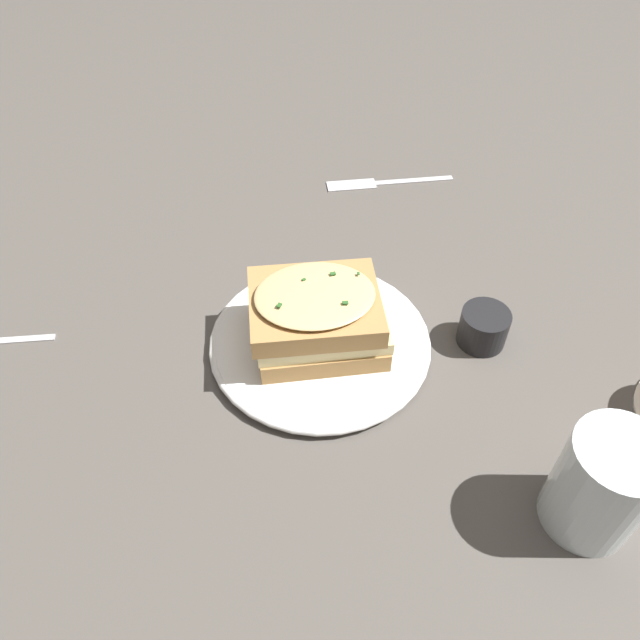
% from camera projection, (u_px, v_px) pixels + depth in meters
% --- Properties ---
extents(ground_plane, '(2.40, 2.40, 0.00)m').
position_uv_depth(ground_plane, '(338.00, 331.00, 0.66)').
color(ground_plane, '#514C47').
extents(dinner_plate, '(0.23, 0.23, 0.01)m').
position_uv_depth(dinner_plate, '(320.00, 342.00, 0.64)').
color(dinner_plate, white).
rests_on(dinner_plate, ground_plane).
extents(sandwich, '(0.14, 0.16, 0.07)m').
position_uv_depth(sandwich, '(318.00, 317.00, 0.61)').
color(sandwich, '#B2844C').
rests_on(sandwich, dinner_plate).
extents(water_glass, '(0.07, 0.07, 0.10)m').
position_uv_depth(water_glass, '(602.00, 485.00, 0.48)').
color(water_glass, silver).
rests_on(water_glass, ground_plane).
extents(fork, '(0.07, 0.17, 0.00)m').
position_uv_depth(fork, '(375.00, 183.00, 0.84)').
color(fork, silver).
rests_on(fork, ground_plane).
extents(condiment_pot, '(0.05, 0.05, 0.04)m').
position_uv_depth(condiment_pot, '(483.00, 327.00, 0.64)').
color(condiment_pot, black).
rests_on(condiment_pot, ground_plane).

